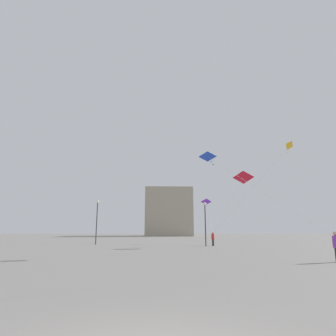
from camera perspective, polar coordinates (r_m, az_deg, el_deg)
person_in_purple at (r=19.79m, az=29.74°, el=-12.79°), size 0.37×0.37×1.71m
person_in_red at (r=35.25m, az=8.66°, el=-13.22°), size 0.35×0.35×1.59m
kite_violet_delta at (r=41.24m, az=7.40°, el=-6.59°), size 1.13×6.29×4.63m
kite_crimson_delta at (r=35.35m, az=14.30°, el=-1.87°), size 4.53×1.55×6.98m
kite_amber_delta at (r=31.91m, az=21.83°, el=3.44°), size 7.56×6.98×9.05m
kite_cobalt_delta at (r=23.45m, az=8.19°, el=1.82°), size 7.06×5.62×6.45m
building_left_hall at (r=93.91m, az=0.07°, el=-8.55°), size 14.95×14.26×14.51m
lamppost_east at (r=34.37m, az=7.18°, el=-9.25°), size 0.36×0.36×4.91m
lamppost_west at (r=39.32m, az=-13.54°, el=-8.81°), size 0.36×0.36×5.54m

